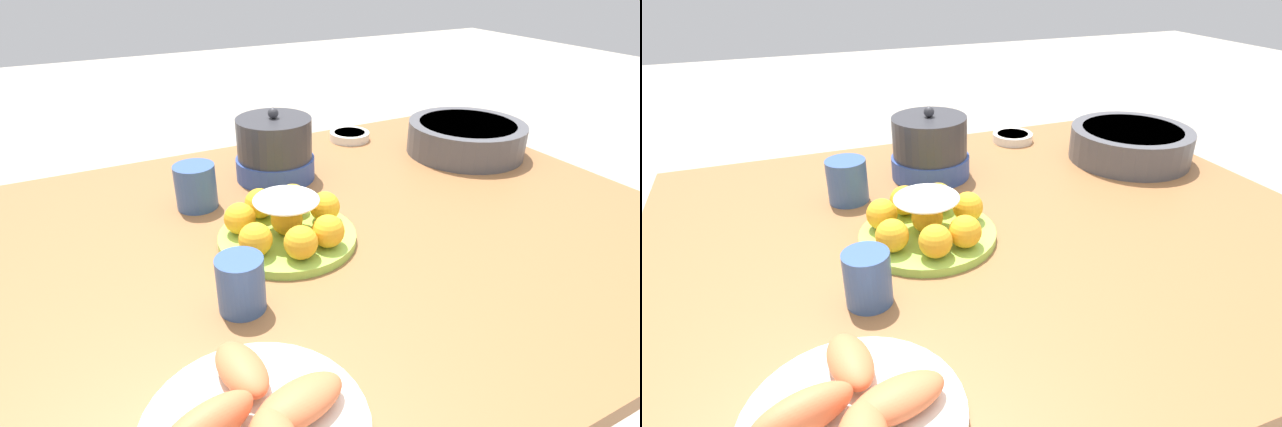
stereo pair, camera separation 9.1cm
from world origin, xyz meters
TOP-DOWN VIEW (x-y plane):
  - dining_table at (0.00, 0.00)m, footprint 1.28×1.04m
  - cake_plate at (-0.13, 0.00)m, footprint 0.25×0.25m
  - serving_bowl at (0.46, 0.19)m, footprint 0.30×0.30m
  - sauce_bowl at (0.25, 0.42)m, footprint 0.11×0.11m
  - seafood_platter at (-0.33, -0.36)m, footprint 0.25×0.25m
  - cup_near at (-0.27, -0.14)m, footprint 0.07×0.07m
  - cup_far at (-0.24, 0.21)m, footprint 0.08×0.08m
  - warming_pot at (-0.04, 0.28)m, footprint 0.18×0.18m

SIDE VIEW (x-z plane):
  - dining_table at x=0.00m, z-range 0.27..0.97m
  - sauce_bowl at x=0.25m, z-range 0.70..0.72m
  - seafood_platter at x=-0.33m, z-range 0.69..0.75m
  - cake_plate at x=-0.13m, z-range 0.69..0.78m
  - cup_near at x=-0.27m, z-range 0.70..0.79m
  - serving_bowl at x=0.46m, z-range 0.70..0.78m
  - cup_far at x=-0.24m, z-range 0.70..0.79m
  - warming_pot at x=-0.04m, z-range 0.69..0.85m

